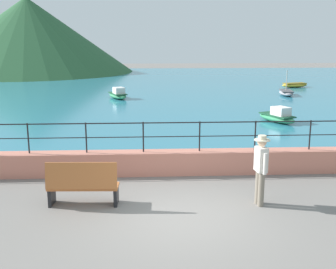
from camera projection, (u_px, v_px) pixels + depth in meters
The scene contains 11 objects.
ground_plane at pixel (180, 218), 9.60m from camera, with size 120.00×120.00×0.00m, color slate.
promenade_wall at pixel (171, 162), 12.64m from camera, with size 20.00×0.56×0.70m, color tan.
railing at pixel (172, 131), 12.42m from camera, with size 18.44×0.04×0.90m.
lake_water at pixel (155, 87), 34.74m from camera, with size 64.00×44.32×0.06m, color teal.
hill_main at pixel (28, 35), 49.29m from camera, with size 24.46×24.46×8.65m, color #285633.
bench_main at pixel (83, 184), 10.16m from camera, with size 1.72×0.63×1.13m.
person_walking at pixel (261, 167), 10.13m from camera, with size 0.38×0.57×1.75m.
boat_0 at pixel (286, 93), 29.62m from camera, with size 1.25×2.41×1.74m.
boat_1 at pixel (278, 116), 20.19m from camera, with size 1.73×2.47×0.76m.
boat_2 at pixel (295, 85), 34.46m from camera, with size 2.46×1.47×0.36m.
boat_3 at pixel (118, 95), 28.06m from camera, with size 1.69×2.47×0.76m.
Camera 1 is at (-0.74, -8.91, 3.99)m, focal length 45.02 mm.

